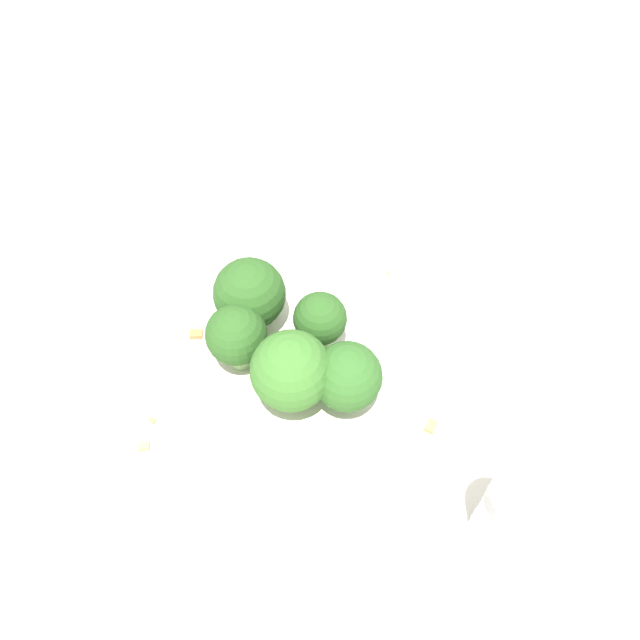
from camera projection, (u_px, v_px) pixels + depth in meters
The scene contains 13 objects.
ground_plane at pixel (320, 381), 0.47m from camera, with size 3.00×3.00×0.00m, color silver.
bowl at pixel (320, 364), 0.45m from camera, with size 0.15×0.15×0.05m, color silver.
broccoli_floret_0 at pixel (318, 320), 0.40m from camera, with size 0.03×0.03×0.05m.
broccoli_floret_1 at pixel (347, 377), 0.38m from camera, with size 0.04×0.04×0.05m.
broccoli_floret_2 at pixel (291, 372), 0.37m from camera, with size 0.05×0.05×0.06m.
broccoli_floret_3 at pixel (250, 294), 0.41m from camera, with size 0.05×0.05×0.06m.
broccoli_floret_4 at pixel (237, 336), 0.39m from camera, with size 0.04×0.04×0.05m.
pepper_shaker at pixel (504, 513), 0.38m from camera, with size 0.03×0.03×0.07m.
almond_crumb_0 at pixel (432, 425), 0.44m from camera, with size 0.01×0.01×0.01m, color #AD7F4C.
almond_crumb_1 at pixel (196, 332), 0.49m from camera, with size 0.01×0.01×0.01m, color olive.
almond_crumb_2 at pixel (143, 445), 0.43m from camera, with size 0.01×0.01×0.01m, color tan.
almond_crumb_3 at pixel (388, 272), 0.52m from camera, with size 0.01×0.00×0.01m, color tan.
almond_crumb_4 at pixel (152, 419), 0.45m from camera, with size 0.01×0.00×0.01m, color #AD7F4C.
Camera 1 is at (-0.13, 0.19, 0.41)m, focal length 35.00 mm.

